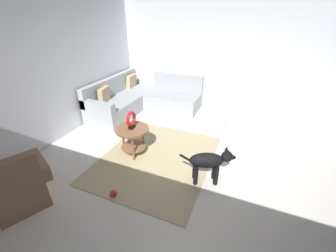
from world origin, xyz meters
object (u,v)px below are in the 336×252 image
dog (209,162)px  dog_bed_mat (213,121)px  sectional_couch (142,100)px  armchair (17,188)px  torus_sculpture (131,120)px  dog_toy_ball (114,193)px  side_table (132,134)px

dog → dog_bed_mat: bearing=167.0°
sectional_couch → armchair: size_ratio=2.30×
sectional_couch → torus_sculpture: (-1.85, -0.85, 0.42)m
torus_sculpture → dog_toy_ball: torus_sculpture is taller
sectional_couch → dog_bed_mat: sectional_couch is taller
dog_toy_ball → dog: bearing=-54.4°
dog_bed_mat → dog: 2.10m
dog_bed_mat → side_table: bearing=149.5°
sectional_couch → torus_sculpture: 2.08m
sectional_couch → dog_toy_ball: size_ratio=22.20×
side_table → dog_toy_ball: size_ratio=5.92×
torus_sculpture → side_table: bearing=93.6°
dog_bed_mat → dog: size_ratio=1.00×
torus_sculpture → dog_bed_mat: torus_sculpture is taller
dog_bed_mat → armchair: bearing=152.5°
torus_sculpture → dog: (-0.20, -1.46, -0.33)m
dog_bed_mat → torus_sculpture: bearing=149.5°
dog_bed_mat → dog_toy_ball: bearing=164.5°
sectional_couch → dog_toy_ball: sectional_couch is taller
armchair → dog: size_ratio=1.22×
side_table → dog: bearing=-97.8°
dog_bed_mat → dog: bearing=-169.6°
dog → dog_toy_ball: 1.48m
armchair → dog_toy_ball: (0.64, -1.03, -0.27)m
side_table → dog_toy_ball: 1.14m
side_table → dog_toy_ball: side_table is taller
dog → sectional_couch: bearing=-154.9°
side_table → dog_bed_mat: 2.17m
sectional_couch → armchair: 3.53m
sectional_couch → side_table: sectional_couch is taller
dog_bed_mat → dog: (-2.04, -0.37, 0.33)m
sectional_couch → torus_sculpture: bearing=-155.2°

